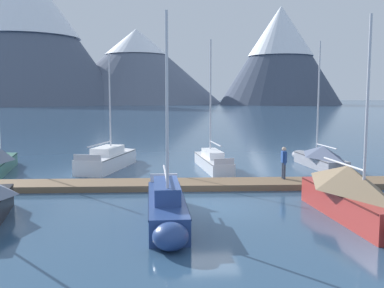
# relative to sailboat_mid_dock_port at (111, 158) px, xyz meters

# --- Properties ---
(ground_plane) EXTENTS (700.00, 700.00, 0.00)m
(ground_plane) POSITION_rel_sailboat_mid_dock_port_xyz_m (4.80, -10.79, -0.58)
(ground_plane) COLOR #2D4C6B
(mountain_west_summit) EXTENTS (92.68, 92.68, 67.29)m
(mountain_west_summit) POSITION_rel_sailboat_mid_dock_port_xyz_m (-53.43, 194.08, 35.27)
(mountain_west_summit) COLOR #4C566B
(mountain_west_summit) RESTS_ON ground
(mountain_central_massif) EXTENTS (91.58, 91.58, 39.56)m
(mountain_central_massif) POSITION_rel_sailboat_mid_dock_port_xyz_m (-1.14, 211.85, 19.75)
(mountain_central_massif) COLOR slate
(mountain_central_massif) RESTS_ON ground
(mountain_shoulder_ridge) EXTENTS (59.00, 59.00, 47.19)m
(mountain_shoulder_ridge) POSITION_rel_sailboat_mid_dock_port_xyz_m (68.55, 181.74, 24.46)
(mountain_shoulder_ridge) COLOR #424C60
(mountain_shoulder_ridge) RESTS_ON ground
(dock) EXTENTS (27.63, 3.95, 0.30)m
(dock) POSITION_rel_sailboat_mid_dock_port_xyz_m (4.80, -6.79, -0.43)
(dock) COLOR brown
(dock) RESTS_ON ground
(sailboat_mid_dock_port) EXTENTS (3.83, 7.44, 7.31)m
(sailboat_mid_dock_port) POSITION_rel_sailboat_mid_dock_port_xyz_m (0.00, 0.00, 0.00)
(sailboat_mid_dock_port) COLOR white
(sailboat_mid_dock_port) RESTS_ON ground
(sailboat_mid_dock_starboard) EXTENTS (1.43, 6.89, 7.48)m
(sailboat_mid_dock_starboard) POSITION_rel_sailboat_mid_dock_port_xyz_m (2.96, -12.95, 0.02)
(sailboat_mid_dock_starboard) COLOR navy
(sailboat_mid_dock_starboard) RESTS_ON ground
(sailboat_far_berth) EXTENTS (1.68, 6.94, 8.18)m
(sailboat_far_berth) POSITION_rel_sailboat_mid_dock_port_xyz_m (6.48, -1.07, -0.07)
(sailboat_far_berth) COLOR silver
(sailboat_far_berth) RESTS_ON ground
(sailboat_outer_slip) EXTENTS (1.97, 7.19, 7.50)m
(sailboat_outer_slip) POSITION_rel_sailboat_mid_dock_port_xyz_m (10.04, -13.22, 0.37)
(sailboat_outer_slip) COLOR #B2332D
(sailboat_outer_slip) RESTS_ON ground
(sailboat_end_of_dock) EXTENTS (1.78, 6.96, 8.14)m
(sailboat_end_of_dock) POSITION_rel_sailboat_mid_dock_port_xyz_m (13.52, -1.25, 0.11)
(sailboat_end_of_dock) COLOR #93939E
(sailboat_end_of_dock) RESTS_ON ground
(person_on_dock) EXTENTS (0.23, 0.59, 1.69)m
(person_on_dock) POSITION_rel_sailboat_mid_dock_port_xyz_m (9.44, -6.57, 0.68)
(person_on_dock) COLOR #384256
(person_on_dock) RESTS_ON dock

